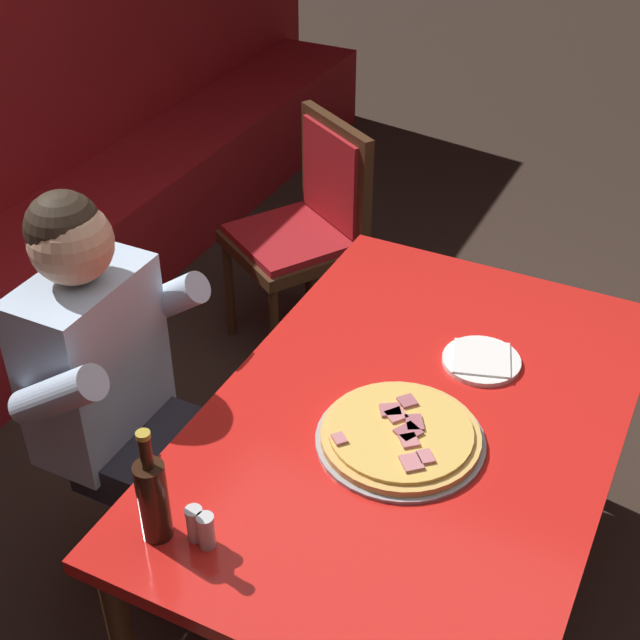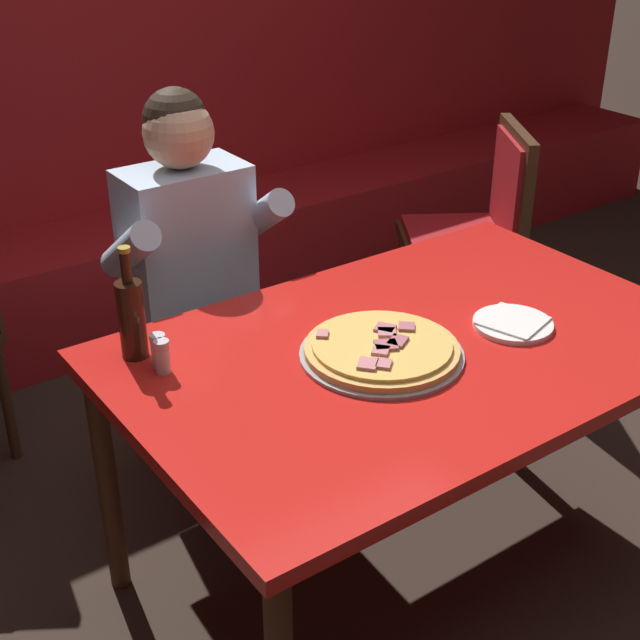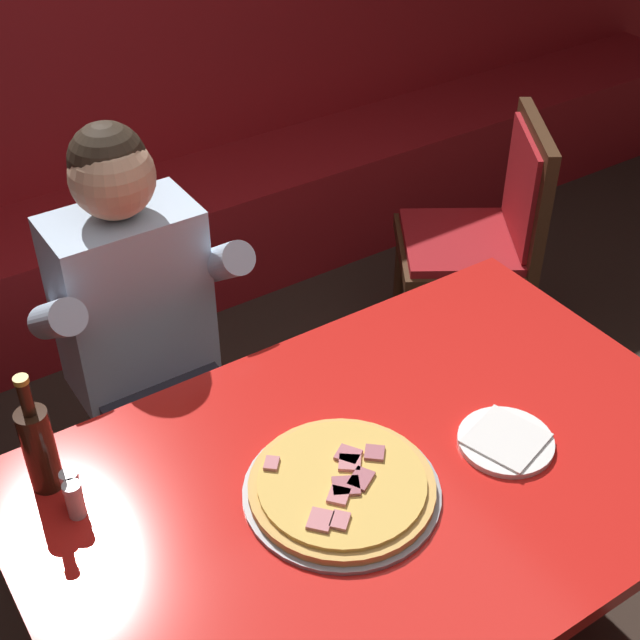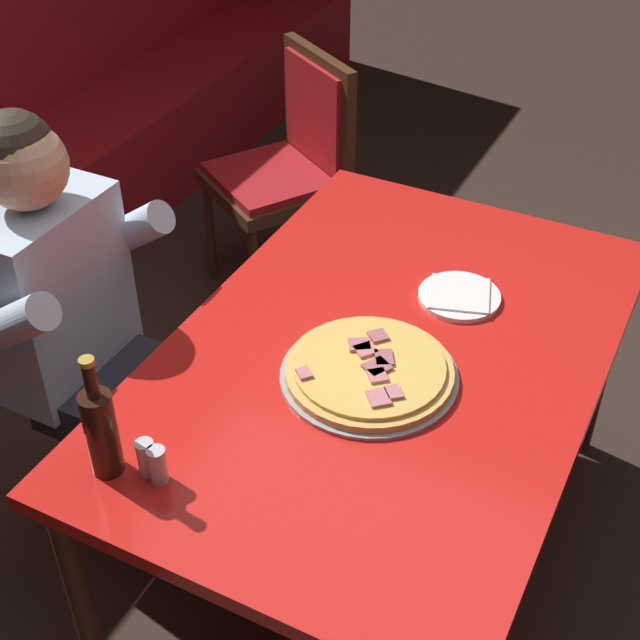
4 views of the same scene
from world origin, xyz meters
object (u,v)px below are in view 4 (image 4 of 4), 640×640
(beer_bottle, at_px, (101,430))
(shaker_black_pepper, at_px, (146,459))
(shaker_oregano, at_px, (158,467))
(plate_white_paper, at_px, (459,296))
(dining_chair_far_right, at_px, (290,160))
(main_dining_table, at_px, (384,373))
(pizza, at_px, (369,371))
(diner_seated_blue_shirt, at_px, (84,327))

(beer_bottle, bearing_deg, shaker_black_pepper, -71.02)
(shaker_oregano, height_order, shaker_black_pepper, same)
(plate_white_paper, height_order, shaker_oregano, shaker_oregano)
(shaker_black_pepper, bearing_deg, dining_chair_far_right, 19.27)
(beer_bottle, height_order, shaker_black_pepper, beer_bottle)
(main_dining_table, bearing_deg, dining_chair_far_right, 38.10)
(pizza, bearing_deg, plate_white_paper, -11.80)
(plate_white_paper, distance_m, diner_seated_blue_shirt, 0.96)
(pizza, relative_size, shaker_black_pepper, 4.76)
(beer_bottle, bearing_deg, shaker_oregano, -79.24)
(main_dining_table, height_order, dining_chair_far_right, dining_chair_far_right)
(beer_bottle, bearing_deg, plate_white_paper, -26.48)
(diner_seated_blue_shirt, distance_m, dining_chair_far_right, 1.30)
(main_dining_table, distance_m, diner_seated_blue_shirt, 0.78)
(shaker_black_pepper, bearing_deg, diner_seated_blue_shirt, 52.04)
(main_dining_table, xyz_separation_m, plate_white_paper, (0.27, -0.08, 0.08))
(diner_seated_blue_shirt, bearing_deg, main_dining_table, -75.16)
(pizza, distance_m, shaker_oregano, 0.53)
(shaker_oregano, xyz_separation_m, dining_chair_far_right, (1.67, 0.61, -0.25))
(beer_bottle, bearing_deg, main_dining_table, -30.27)
(pizza, distance_m, dining_chair_far_right, 1.49)
(beer_bottle, height_order, diner_seated_blue_shirt, diner_seated_blue_shirt)
(shaker_oregano, distance_m, dining_chair_far_right, 1.79)
(main_dining_table, distance_m, shaker_oregano, 0.64)
(beer_bottle, relative_size, shaker_oregano, 3.40)
(shaker_black_pepper, height_order, dining_chair_far_right, dining_chair_far_right)
(diner_seated_blue_shirt, bearing_deg, beer_bottle, -135.02)
(diner_seated_blue_shirt, height_order, dining_chair_far_right, diner_seated_blue_shirt)
(main_dining_table, height_order, shaker_oregano, shaker_oregano)
(shaker_black_pepper, relative_size, diner_seated_blue_shirt, 0.07)
(shaker_black_pepper, bearing_deg, pizza, -30.66)
(beer_bottle, xyz_separation_m, dining_chair_far_right, (1.69, 0.50, -0.32))
(shaker_oregano, height_order, dining_chair_far_right, dining_chair_far_right)
(plate_white_paper, xyz_separation_m, dining_chair_far_right, (0.81, 0.94, -0.22))
(pizza, bearing_deg, main_dining_table, 2.78)
(plate_white_paper, bearing_deg, diner_seated_blue_shirt, 119.42)
(dining_chair_far_right, bearing_deg, shaker_black_pepper, -160.73)
(shaker_black_pepper, relative_size, dining_chair_far_right, 0.09)
(diner_seated_blue_shirt, bearing_deg, shaker_black_pepper, -127.96)
(pizza, bearing_deg, diner_seated_blue_shirt, 96.99)
(main_dining_table, bearing_deg, pizza, -177.22)
(pizza, relative_size, diner_seated_blue_shirt, 0.32)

